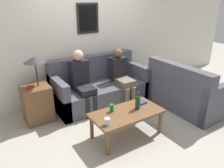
{
  "coord_description": "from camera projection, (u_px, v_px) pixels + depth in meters",
  "views": [
    {
      "loc": [
        -2.08,
        -3.2,
        2.13
      ],
      "look_at": [
        -0.13,
        -0.16,
        0.66
      ],
      "focal_mm": 35.0,
      "sensor_mm": 36.0,
      "label": 1
    }
  ],
  "objects": [
    {
      "name": "wine_bottle",
      "position": [
        138.0,
        102.0,
        3.49
      ],
      "size": [
        0.08,
        0.08,
        0.3
      ],
      "color": "#19421E",
      "rests_on": "coffee_table"
    },
    {
      "name": "drinking_glass",
      "position": [
        107.0,
        122.0,
        3.07
      ],
      "size": [
        0.08,
        0.08,
        0.1
      ],
      "color": "silver",
      "rests_on": "coffee_table"
    },
    {
      "name": "coffee_table",
      "position": [
        127.0,
        115.0,
        3.45
      ],
      "size": [
        1.14,
        0.59,
        0.43
      ],
      "color": "brown",
      "rests_on": "ground_plane"
    },
    {
      "name": "side_table_with_lamp",
      "position": [
        37.0,
        100.0,
        3.89
      ],
      "size": [
        0.48,
        0.47,
        1.19
      ],
      "color": "brown",
      "rests_on": "ground_plane"
    },
    {
      "name": "wall_back",
      "position": [
        88.0,
        38.0,
        4.63
      ],
      "size": [
        9.0,
        0.08,
        2.6
      ],
      "color": "silver",
      "rests_on": "ground_plane"
    },
    {
      "name": "ground_plane",
      "position": [
        113.0,
        111.0,
        4.34
      ],
      "size": [
        16.0,
        16.0,
        0.0
      ],
      "primitive_type": "plane",
      "color": "#ADA899"
    },
    {
      "name": "couch_main",
      "position": [
        99.0,
        87.0,
        4.64
      ],
      "size": [
        1.97,
        0.89,
        0.96
      ],
      "color": "#4C4C56",
      "rests_on": "ground_plane"
    },
    {
      "name": "person_right",
      "position": [
        121.0,
        74.0,
        4.58
      ],
      "size": [
        0.34,
        0.63,
        1.12
      ],
      "color": "#756651",
      "rests_on": "ground_plane"
    },
    {
      "name": "couch_side",
      "position": [
        186.0,
        93.0,
        4.36
      ],
      "size": [
        0.89,
        1.47,
        0.96
      ],
      "rotation": [
        0.0,
        0.0,
        1.57
      ],
      "color": "#4C4C56",
      "rests_on": "ground_plane"
    },
    {
      "name": "soda_can",
      "position": [
        112.0,
        108.0,
        3.42
      ],
      "size": [
        0.07,
        0.07,
        0.12
      ],
      "color": "#197A38",
      "rests_on": "coffee_table"
    },
    {
      "name": "person_left",
      "position": [
        82.0,
        80.0,
        4.18
      ],
      "size": [
        0.34,
        0.62,
        1.19
      ],
      "color": "black",
      "rests_on": "ground_plane"
    },
    {
      "name": "book_stack",
      "position": [
        142.0,
        103.0,
        3.7
      ],
      "size": [
        0.14,
        0.1,
        0.03
      ],
      "color": "navy",
      "rests_on": "coffee_table"
    }
  ]
}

